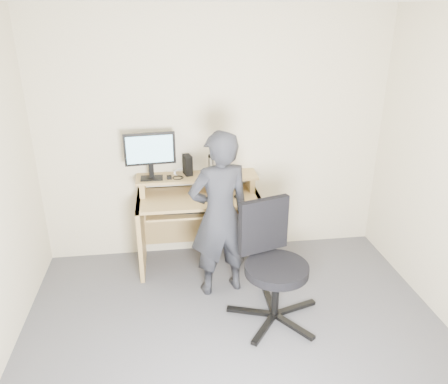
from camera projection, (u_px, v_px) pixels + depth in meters
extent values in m
plane|color=#55555A|center=(244.00, 363.00, 3.25)|extent=(3.50, 3.50, 0.00)
cube|color=beige|center=(215.00, 138.00, 4.37)|extent=(3.50, 0.02, 2.50)
cube|color=tan|center=(141.00, 234.00, 4.33)|extent=(0.04, 0.60, 0.75)
cube|color=tan|center=(256.00, 227.00, 4.48)|extent=(0.04, 0.60, 0.75)
cube|color=tan|center=(199.00, 198.00, 4.27)|extent=(1.20, 0.60, 0.03)
cube|color=tan|center=(200.00, 210.00, 4.23)|extent=(1.02, 0.38, 0.02)
cube|color=tan|center=(143.00, 186.00, 4.30)|extent=(0.05, 0.28, 0.15)
cube|color=tan|center=(250.00, 181.00, 4.44)|extent=(0.05, 0.28, 0.15)
cube|color=tan|center=(197.00, 177.00, 4.34)|extent=(1.20, 0.30, 0.02)
cube|color=tan|center=(197.00, 214.00, 4.65)|extent=(1.20, 0.03, 0.65)
cube|color=black|center=(152.00, 178.00, 4.25)|extent=(0.21, 0.14, 0.01)
cube|color=black|center=(151.00, 170.00, 4.24)|extent=(0.05, 0.04, 0.14)
cube|color=black|center=(150.00, 149.00, 4.13)|extent=(0.49, 0.08, 0.31)
cube|color=#91DAFA|center=(150.00, 149.00, 4.11)|extent=(0.44, 0.05, 0.26)
cube|color=black|center=(188.00, 165.00, 4.33)|extent=(0.10, 0.14, 0.20)
cylinder|color=#B9B9BE|center=(212.00, 166.00, 4.33)|extent=(0.09, 0.09, 0.19)
cube|color=black|center=(220.00, 175.00, 4.34)|extent=(0.10, 0.14, 0.01)
cube|color=black|center=(169.00, 177.00, 4.24)|extent=(0.05, 0.05, 0.03)
torus|color=silver|center=(182.00, 173.00, 4.39)|extent=(0.18, 0.17, 0.06)
cube|color=black|center=(188.00, 209.00, 4.20)|extent=(0.47, 0.20, 0.03)
ellipsoid|color=black|center=(238.00, 196.00, 4.21)|extent=(0.10, 0.07, 0.04)
cube|color=black|center=(295.00, 308.00, 3.79)|extent=(0.40, 0.17, 0.03)
cube|color=black|center=(269.00, 299.00, 3.90)|extent=(0.06, 0.40, 0.03)
cube|color=black|center=(250.00, 311.00, 3.75)|extent=(0.39, 0.18, 0.03)
cube|color=black|center=(264.00, 329.00, 3.54)|extent=(0.28, 0.35, 0.03)
cube|color=black|center=(294.00, 326.00, 3.57)|extent=(0.27, 0.36, 0.03)
cylinder|color=black|center=(275.00, 293.00, 3.62)|extent=(0.06, 0.06, 0.42)
cylinder|color=black|center=(277.00, 269.00, 3.53)|extent=(0.52, 0.52, 0.07)
cube|color=black|center=(264.00, 225.00, 3.61)|extent=(0.44, 0.19, 0.47)
imported|color=black|center=(220.00, 215.00, 3.83)|extent=(0.63, 0.48, 1.53)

